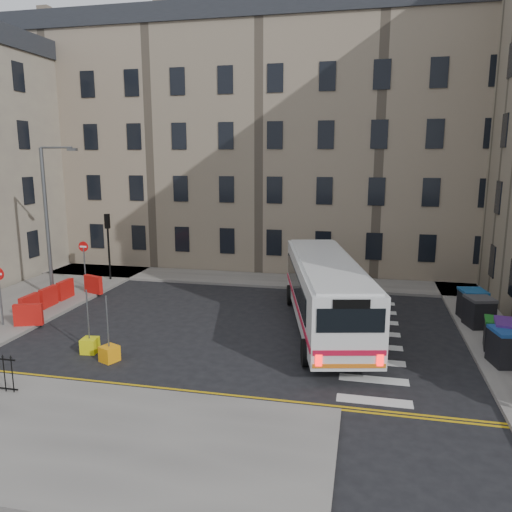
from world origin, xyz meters
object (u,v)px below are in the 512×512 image
at_px(wheelie_bin_b, 510,340).
at_px(bollard_yellow, 109,354).
at_px(wheelie_bin_c, 497,334).
at_px(bollard_chevron, 90,345).
at_px(bus, 326,291).
at_px(wheelie_bin_d, 479,312).
at_px(wheelie_bin_e, 472,304).
at_px(streetlamp, 47,221).
at_px(wheelie_bin_a, 507,347).

distance_m(wheelie_bin_b, bollard_yellow, 15.27).
xyz_separation_m(wheelie_bin_c, bollard_yellow, (-14.67, -4.11, -0.47)).
bearing_deg(bollard_yellow, wheelie_bin_c, 15.64).
relative_size(bollard_yellow, bollard_chevron, 1.00).
height_order(bus, bollard_yellow, bus).
relative_size(wheelie_bin_d, wheelie_bin_e, 1.03).
relative_size(streetlamp, bus, 0.69).
distance_m(streetlamp, wheelie_bin_e, 21.89).
height_order(wheelie_bin_b, wheelie_bin_e, wheelie_bin_b).
xyz_separation_m(streetlamp, wheelie_bin_e, (21.59, 1.10, -3.48)).
distance_m(bus, wheelie_bin_b, 7.53).
relative_size(streetlamp, bollard_yellow, 13.57).
xyz_separation_m(wheelie_bin_e, bollard_chevron, (-15.65, -7.39, -0.56)).
height_order(bus, wheelie_bin_b, bus).
bearing_deg(bollard_yellow, bollard_chevron, 152.79).
relative_size(wheelie_bin_c, wheelie_bin_e, 0.88).
relative_size(wheelie_bin_c, wheelie_bin_d, 0.86).
distance_m(streetlamp, bus, 15.16).
height_order(streetlamp, bollard_yellow, streetlamp).
xyz_separation_m(wheelie_bin_b, wheelie_bin_c, (-0.23, 0.85, -0.10)).
bearing_deg(bus, wheelie_bin_b, -29.65).
bearing_deg(wheelie_bin_c, wheelie_bin_d, 101.81).
relative_size(streetlamp, wheelie_bin_b, 5.52).
bearing_deg(streetlamp, wheelie_bin_b, -9.40).
height_order(wheelie_bin_c, bollard_yellow, wheelie_bin_c).
bearing_deg(wheelie_bin_e, wheelie_bin_b, -94.15).
distance_m(wheelie_bin_b, wheelie_bin_d, 3.62).
xyz_separation_m(wheelie_bin_a, wheelie_bin_c, (0.04, 1.55, -0.06)).
xyz_separation_m(wheelie_bin_c, wheelie_bin_d, (-0.13, 2.75, 0.06)).
xyz_separation_m(bollard_yellow, bollard_chevron, (-1.18, 0.61, 0.00)).
bearing_deg(wheelie_bin_a, bus, 145.76).
xyz_separation_m(wheelie_bin_b, bollard_yellow, (-14.91, -3.25, -0.58)).
bearing_deg(bollard_chevron, wheelie_bin_e, 25.30).
distance_m(streetlamp, wheelie_bin_b, 22.59).
distance_m(streetlamp, wheelie_bin_a, 22.46).
height_order(wheelie_bin_c, wheelie_bin_d, wheelie_bin_d).
bearing_deg(wheelie_bin_b, wheelie_bin_c, 114.58).
bearing_deg(bus, bollard_chevron, -164.42).
bearing_deg(wheelie_bin_a, wheelie_bin_d, 79.58).
distance_m(bus, wheelie_bin_d, 7.01).
relative_size(wheelie_bin_a, wheelie_bin_c, 1.13).
bearing_deg(streetlamp, bollard_yellow, -44.11).
height_order(wheelie_bin_e, bollard_yellow, wheelie_bin_e).
distance_m(wheelie_bin_c, wheelie_bin_e, 3.90).
relative_size(bus, bollard_yellow, 19.61).
distance_m(wheelie_bin_b, wheelie_bin_c, 0.89).
distance_m(bus, bollard_chevron, 10.26).
bearing_deg(wheelie_bin_b, wheelie_bin_a, -101.89).
xyz_separation_m(bus, bollard_yellow, (-7.76, -5.43, -1.51)).
bearing_deg(wheelie_bin_c, bus, 178.39).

